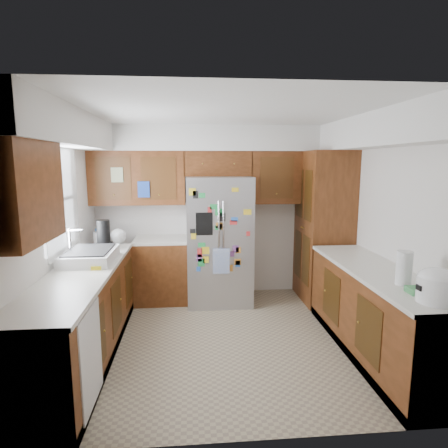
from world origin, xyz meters
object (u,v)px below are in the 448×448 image
(rice_cooker, at_px, (438,285))
(fridge, at_px, (219,240))
(paper_towel, at_px, (404,268))
(pantry, at_px, (323,227))

(rice_cooker, bearing_deg, fridge, 120.13)
(fridge, relative_size, paper_towel, 5.96)
(fridge, bearing_deg, rice_cooker, -59.87)
(pantry, distance_m, fridge, 1.51)
(fridge, xyz_separation_m, paper_towel, (1.48, -2.16, 0.17))
(fridge, height_order, rice_cooker, fridge)
(fridge, xyz_separation_m, rice_cooker, (1.50, -2.58, 0.16))
(rice_cooker, bearing_deg, paper_towel, 93.19)
(fridge, distance_m, rice_cooker, 2.99)
(fridge, height_order, paper_towel, fridge)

